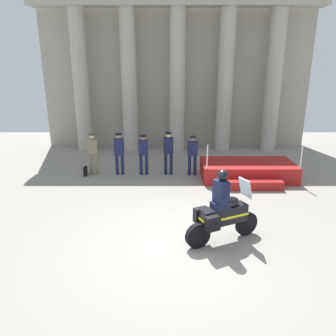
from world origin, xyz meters
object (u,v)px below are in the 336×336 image
object	(u,v)px
officer_in_row_1	(120,151)
officer_in_row_2	(145,152)
officer_in_row_3	(169,150)
officer_in_row_4	(194,153)
briefcase_on_ground	(86,171)
officer_in_row_0	(94,151)
motorcycle_with_rider	(223,213)
reviewing_stand	(249,171)

from	to	relation	value
officer_in_row_1	officer_in_row_2	bearing A→B (deg)	177.69
officer_in_row_2	officer_in_row_3	size ratio (longest dim) A/B	0.94
officer_in_row_2	officer_in_row_4	xyz separation A→B (m)	(1.95, -0.07, -0.02)
officer_in_row_3	briefcase_on_ground	distance (m)	3.45
officer_in_row_3	briefcase_on_ground	bearing A→B (deg)	0.30
officer_in_row_0	officer_in_row_1	size ratio (longest dim) A/B	0.99
officer_in_row_4	motorcycle_with_rider	size ratio (longest dim) A/B	0.82
officer_in_row_0	officer_in_row_4	distance (m)	3.97
reviewing_stand	officer_in_row_1	world-z (taller)	officer_in_row_1
reviewing_stand	officer_in_row_3	xyz separation A→B (m)	(-3.09, 0.55, 0.71)
officer_in_row_2	briefcase_on_ground	bearing A→B (deg)	0.61
officer_in_row_3	briefcase_on_ground	size ratio (longest dim) A/B	4.81
officer_in_row_0	briefcase_on_ground	distance (m)	0.88
officer_in_row_0	officer_in_row_2	world-z (taller)	officer_in_row_0
briefcase_on_ground	motorcycle_with_rider	bearing A→B (deg)	-47.84
reviewing_stand	officer_in_row_1	distance (m)	5.13
reviewing_stand	officer_in_row_1	size ratio (longest dim) A/B	2.09
officer_in_row_2	officer_in_row_3	world-z (taller)	officer_in_row_3
officer_in_row_3	reviewing_stand	bearing A→B (deg)	167.85
officer_in_row_0	officer_in_row_4	xyz separation A→B (m)	(3.97, -0.12, -0.05)
officer_in_row_1	motorcycle_with_rider	bearing A→B (deg)	119.82
officer_in_row_2	motorcycle_with_rider	xyz separation A→B (m)	(2.29, -5.23, -0.17)
officer_in_row_1	officer_in_row_2	distance (m)	0.97
motorcycle_with_rider	briefcase_on_ground	distance (m)	6.94
reviewing_stand	officer_in_row_0	world-z (taller)	officer_in_row_0
officer_in_row_1	briefcase_on_ground	xyz separation A→B (m)	(-1.38, -0.11, -0.82)
officer_in_row_4	briefcase_on_ground	world-z (taller)	officer_in_row_4
reviewing_stand	officer_in_row_4	xyz separation A→B (m)	(-2.14, 0.45, 0.63)
reviewing_stand	officer_in_row_3	size ratio (longest dim) A/B	2.05
officer_in_row_2	reviewing_stand	bearing A→B (deg)	170.66
motorcycle_with_rider	officer_in_row_0	bearing A→B (deg)	104.15
motorcycle_with_rider	briefcase_on_ground	size ratio (longest dim) A/B	5.40
officer_in_row_1	officer_in_row_2	size ratio (longest dim) A/B	1.04
officer_in_row_3	motorcycle_with_rider	size ratio (longest dim) A/B	0.89
motorcycle_with_rider	briefcase_on_ground	world-z (taller)	motorcycle_with_rider
officer_in_row_0	officer_in_row_2	xyz separation A→B (m)	(2.02, -0.04, -0.03)
officer_in_row_3	officer_in_row_2	bearing A→B (deg)	-0.44
officer_in_row_1	motorcycle_with_rider	size ratio (longest dim) A/B	0.87
reviewing_stand	officer_in_row_2	bearing A→B (deg)	172.75
reviewing_stand	officer_in_row_1	bearing A→B (deg)	174.09
reviewing_stand	officer_in_row_3	world-z (taller)	officer_in_row_3
reviewing_stand	motorcycle_with_rider	xyz separation A→B (m)	(-1.79, -4.71, 0.48)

